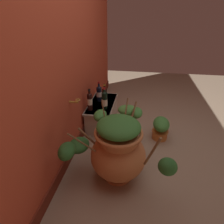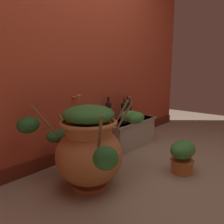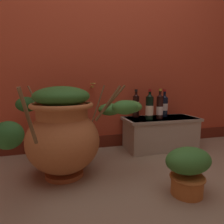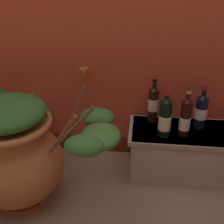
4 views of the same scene
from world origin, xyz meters
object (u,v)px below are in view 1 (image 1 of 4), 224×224
object	(u,v)px
wine_bottle_middle	(99,93)
wine_bottle_back	(104,100)
potted_shrub	(161,128)
terracotta_urn	(117,148)
wine_bottle_left	(105,96)
wine_bottle_right	(90,101)

from	to	relation	value
wine_bottle_middle	wine_bottle_back	xyz separation A→B (m)	(-0.24, -0.13, 0.00)
potted_shrub	wine_bottle_middle	bearing A→B (deg)	69.08
terracotta_urn	wine_bottle_left	bearing A→B (deg)	18.05
potted_shrub	wine_bottle_right	bearing A→B (deg)	87.78
wine_bottle_left	wine_bottle_middle	world-z (taller)	wine_bottle_left
terracotta_urn	wine_bottle_middle	bearing A→B (deg)	21.29
terracotta_urn	potted_shrub	xyz separation A→B (m)	(0.75, -0.50, -0.19)
wine_bottle_right	potted_shrub	xyz separation A→B (m)	(-0.04, -0.98, -0.31)
wine_bottle_middle	terracotta_urn	bearing A→B (deg)	-158.71
terracotta_urn	wine_bottle_left	size ratio (longest dim) A/B	3.22
potted_shrub	wine_bottle_back	bearing A→B (deg)	82.18
terracotta_urn	wine_bottle_middle	xyz separation A→B (m)	(1.10, 0.43, 0.12)
wine_bottle_back	wine_bottle_left	bearing A→B (deg)	10.50
wine_bottle_left	potted_shrub	size ratio (longest dim) A/B	1.00
wine_bottle_left	wine_bottle_right	xyz separation A→B (m)	(-0.20, 0.17, 0.01)
terracotta_urn	potted_shrub	size ratio (longest dim) A/B	3.23
wine_bottle_left	wine_bottle_middle	bearing A→B (deg)	43.03
wine_bottle_back	terracotta_urn	bearing A→B (deg)	-160.86
terracotta_urn	wine_bottle_right	size ratio (longest dim) A/B	3.33
wine_bottle_middle	wine_bottle_back	world-z (taller)	wine_bottle_back
wine_bottle_middle	wine_bottle_back	distance (m)	0.28
wine_bottle_middle	potted_shrub	distance (m)	1.03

